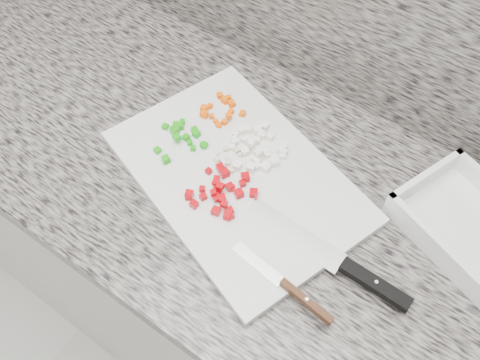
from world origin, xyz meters
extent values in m
cube|color=white|center=(0.00, 1.44, 0.43)|extent=(3.92, 0.62, 0.86)
cube|color=slate|center=(0.00, 1.44, 0.88)|extent=(3.96, 0.64, 0.04)
cube|color=silver|center=(-0.01, 1.43, 0.91)|extent=(0.56, 0.46, 0.02)
cube|color=#F65B05|center=(-0.11, 1.55, 0.92)|extent=(0.01, 0.01, 0.01)
cube|color=#F65B05|center=(-0.15, 1.51, 0.92)|extent=(0.02, 0.02, 0.01)
cube|color=#F65B05|center=(-0.12, 1.51, 0.92)|extent=(0.01, 0.01, 0.01)
cube|color=#F65B05|center=(-0.11, 1.50, 0.92)|extent=(0.01, 0.01, 0.01)
cube|color=#F65B05|center=(-0.08, 1.56, 0.92)|extent=(0.01, 0.01, 0.01)
cube|color=#F65B05|center=(-0.12, 1.57, 0.92)|extent=(0.02, 0.02, 0.01)
cube|color=#F65B05|center=(-0.14, 1.51, 0.92)|extent=(0.01, 0.01, 0.01)
cube|color=#F65B05|center=(-0.11, 1.50, 0.92)|extent=(0.01, 0.01, 0.01)
cube|color=#F65B05|center=(-0.13, 1.58, 0.92)|extent=(0.01, 0.01, 0.01)
cube|color=#F65B05|center=(-0.16, 1.52, 0.92)|extent=(0.01, 0.01, 0.01)
cube|color=#F65B05|center=(-0.13, 1.51, 0.92)|extent=(0.01, 0.01, 0.01)
cube|color=#F65B05|center=(-0.13, 1.56, 0.92)|extent=(0.01, 0.01, 0.01)
cube|color=#F65B05|center=(-0.10, 1.53, 0.93)|extent=(0.02, 0.02, 0.01)
cube|color=#F65B05|center=(-0.15, 1.51, 0.92)|extent=(0.01, 0.01, 0.01)
cube|color=#F65B05|center=(-0.15, 1.53, 0.92)|extent=(0.01, 0.01, 0.01)
cube|color=#F65B05|center=(-0.10, 1.52, 0.92)|extent=(0.01, 0.01, 0.01)
cube|color=#F65B05|center=(-0.14, 1.57, 0.92)|extent=(0.01, 0.01, 0.01)
cube|color=#F65B05|center=(-0.12, 1.56, 0.92)|extent=(0.01, 0.01, 0.01)
cube|color=#F65B05|center=(-0.15, 1.53, 0.92)|extent=(0.01, 0.01, 0.01)
cube|color=#F65B05|center=(-0.15, 1.57, 0.92)|extent=(0.02, 0.02, 0.01)
cube|color=white|center=(-0.06, 1.50, 0.92)|extent=(0.01, 0.01, 0.01)
cube|color=white|center=(0.00, 1.48, 0.92)|extent=(0.01, 0.01, 0.01)
cube|color=white|center=(-0.02, 1.44, 0.92)|extent=(0.02, 0.02, 0.01)
cube|color=white|center=(0.02, 1.46, 0.92)|extent=(0.02, 0.02, 0.01)
cube|color=white|center=(0.01, 1.45, 0.92)|extent=(0.02, 0.02, 0.01)
cube|color=white|center=(0.01, 1.50, 0.92)|extent=(0.01, 0.01, 0.01)
cube|color=white|center=(-0.03, 1.55, 0.92)|extent=(0.02, 0.02, 0.01)
cube|color=white|center=(-0.06, 1.49, 0.92)|extent=(0.02, 0.02, 0.01)
cube|color=white|center=(0.00, 1.48, 0.93)|extent=(0.02, 0.02, 0.01)
cube|color=white|center=(-0.04, 1.50, 0.92)|extent=(0.01, 0.01, 0.01)
cube|color=white|center=(-0.02, 1.50, 0.93)|extent=(0.02, 0.02, 0.01)
cube|color=white|center=(-0.03, 1.54, 0.92)|extent=(0.02, 0.02, 0.01)
cube|color=white|center=(-0.05, 1.47, 0.92)|extent=(0.01, 0.01, 0.01)
cube|color=white|center=(0.00, 1.54, 0.92)|extent=(0.01, 0.01, 0.01)
cube|color=white|center=(0.03, 1.53, 0.92)|extent=(0.02, 0.02, 0.01)
cube|color=white|center=(0.01, 1.47, 0.92)|extent=(0.01, 0.01, 0.01)
cube|color=white|center=(0.04, 1.52, 0.92)|extent=(0.01, 0.01, 0.01)
cube|color=white|center=(-0.02, 1.53, 0.92)|extent=(0.02, 0.02, 0.01)
cube|color=white|center=(0.01, 1.50, 0.92)|extent=(0.01, 0.01, 0.01)
cube|color=white|center=(0.03, 1.52, 0.92)|extent=(0.02, 0.02, 0.01)
cube|color=white|center=(0.04, 1.49, 0.92)|extent=(0.02, 0.02, 0.01)
cube|color=white|center=(0.04, 1.51, 0.92)|extent=(0.01, 0.01, 0.01)
cube|color=white|center=(-0.02, 1.48, 0.92)|extent=(0.02, 0.02, 0.01)
cube|color=white|center=(-0.06, 1.52, 0.92)|extent=(0.01, 0.01, 0.01)
cube|color=white|center=(0.03, 1.47, 0.92)|extent=(0.02, 0.02, 0.01)
cube|color=white|center=(-0.02, 1.52, 0.92)|extent=(0.02, 0.02, 0.01)
cube|color=white|center=(-0.05, 1.53, 0.92)|extent=(0.02, 0.02, 0.01)
cube|color=white|center=(-0.05, 1.49, 0.92)|extent=(0.02, 0.02, 0.01)
cube|color=#1B9C0E|center=(-0.13, 1.43, 0.92)|extent=(0.01, 0.01, 0.01)
cube|color=#1B9C0E|center=(-0.17, 1.44, 0.92)|extent=(0.02, 0.02, 0.01)
cube|color=#1B9C0E|center=(-0.10, 1.45, 0.92)|extent=(0.01, 0.01, 0.01)
cube|color=#1B9C0E|center=(-0.19, 1.44, 0.92)|extent=(0.01, 0.01, 0.01)
cube|color=#1B9C0E|center=(-0.11, 1.43, 0.92)|extent=(0.01, 0.01, 0.01)
cube|color=#1B9C0E|center=(-0.10, 1.44, 0.92)|extent=(0.02, 0.02, 0.01)
cube|color=#1B9C0E|center=(-0.13, 1.46, 0.92)|extent=(0.01, 0.01, 0.01)
cube|color=#1B9C0E|center=(-0.17, 1.44, 0.92)|extent=(0.02, 0.02, 0.01)
cube|color=#1B9C0E|center=(-0.15, 1.42, 0.93)|extent=(0.02, 0.02, 0.01)
cube|color=#1B9C0E|center=(-0.14, 1.44, 0.92)|extent=(0.01, 0.01, 0.01)
cube|color=#1B9C0E|center=(-0.14, 1.37, 0.92)|extent=(0.02, 0.02, 0.01)
cube|color=#1B9C0E|center=(-0.17, 1.46, 0.92)|extent=(0.02, 0.02, 0.01)
cube|color=#1B9C0E|center=(-0.16, 1.38, 0.92)|extent=(0.01, 0.01, 0.01)
cube|color=#1B9C0E|center=(-0.18, 1.45, 0.92)|extent=(0.02, 0.02, 0.01)
cube|color=#1B9C0E|center=(-0.17, 1.47, 0.92)|extent=(0.01, 0.01, 0.01)
cube|color=#1B9C0E|center=(-0.14, 1.46, 0.92)|extent=(0.02, 0.02, 0.01)
cube|color=#B00209|center=(-0.01, 1.38, 0.93)|extent=(0.02, 0.02, 0.01)
cube|color=#B00209|center=(-0.02, 1.38, 0.93)|extent=(0.01, 0.01, 0.01)
cube|color=#B00209|center=(-0.01, 1.38, 0.92)|extent=(0.02, 0.02, 0.01)
cube|color=#B00209|center=(-0.03, 1.35, 0.92)|extent=(0.02, 0.02, 0.01)
cube|color=#B00209|center=(0.02, 1.35, 0.93)|extent=(0.01, 0.01, 0.01)
cube|color=#B00209|center=(0.02, 1.42, 0.92)|extent=(0.02, 0.02, 0.01)
cube|color=#B00209|center=(-0.03, 1.33, 0.92)|extent=(0.01, 0.01, 0.01)
cube|color=#B00209|center=(0.02, 1.39, 0.92)|extent=(0.02, 0.02, 0.01)
cube|color=#B00209|center=(0.04, 1.35, 0.92)|extent=(0.01, 0.01, 0.01)
cube|color=#B00209|center=(0.00, 1.36, 0.92)|extent=(0.02, 0.02, 0.01)
cube|color=#B00209|center=(0.04, 1.41, 0.92)|extent=(0.02, 0.02, 0.01)
cube|color=#B00209|center=(0.00, 1.37, 0.92)|extent=(0.02, 0.02, 0.01)
cube|color=#B00209|center=(-0.03, 1.40, 0.92)|extent=(0.02, 0.02, 0.01)
cube|color=#B00209|center=(0.01, 1.34, 0.92)|extent=(0.02, 0.02, 0.01)
cube|color=#B00209|center=(-0.04, 1.36, 0.92)|extent=(0.01, 0.01, 0.01)
cube|color=#B00209|center=(0.01, 1.40, 0.92)|extent=(0.01, 0.01, 0.01)
cube|color=#B00209|center=(-0.01, 1.36, 0.93)|extent=(0.01, 0.01, 0.01)
cube|color=#B00209|center=(0.03, 1.35, 0.92)|extent=(0.02, 0.02, 0.01)
cube|color=#B00209|center=(-0.05, 1.34, 0.92)|extent=(0.02, 0.02, 0.01)
cube|color=#B00209|center=(-0.02, 1.41, 0.92)|extent=(0.02, 0.02, 0.01)
cube|color=#B00209|center=(0.03, 1.34, 0.92)|extent=(0.02, 0.02, 0.01)
cube|color=#B00209|center=(-0.05, 1.40, 0.92)|extent=(0.01, 0.01, 0.01)
cube|color=#B00209|center=(0.01, 1.36, 0.93)|extent=(0.01, 0.01, 0.01)
cube|color=#B00209|center=(0.04, 1.34, 0.92)|extent=(0.02, 0.02, 0.01)
cube|color=#B00209|center=(-0.05, 1.34, 0.92)|extent=(0.02, 0.02, 0.01)
cube|color=#B00209|center=(-0.03, 1.35, 0.92)|extent=(0.01, 0.01, 0.01)
cube|color=#B00209|center=(-0.04, 1.42, 0.92)|extent=(0.01, 0.01, 0.01)
cube|color=#B00209|center=(0.01, 1.43, 0.92)|extent=(0.02, 0.02, 0.01)
cube|color=#B00209|center=(0.00, 1.39, 0.92)|extent=(0.02, 0.02, 0.01)
cube|color=#B00209|center=(-0.04, 1.42, 0.92)|extent=(0.02, 0.02, 0.01)
cube|color=beige|center=(-0.04, 1.47, 0.92)|extent=(0.01, 0.01, 0.01)
cube|color=beige|center=(-0.06, 1.43, 0.92)|extent=(0.01, 0.01, 0.01)
cube|color=beige|center=(-0.03, 1.47, 0.92)|extent=(0.01, 0.01, 0.00)
cube|color=beige|center=(-0.04, 1.42, 0.92)|extent=(0.01, 0.01, 0.01)
cube|color=beige|center=(-0.05, 1.42, 0.92)|extent=(0.01, 0.01, 0.01)
cube|color=beige|center=(-0.03, 1.44, 0.92)|extent=(0.01, 0.01, 0.01)
cube|color=beige|center=(-0.02, 1.43, 0.92)|extent=(0.01, 0.01, 0.01)
cube|color=beige|center=(-0.02, 1.45, 0.92)|extent=(0.01, 0.01, 0.01)
cube|color=beige|center=(-0.04, 1.45, 0.92)|extent=(0.01, 0.01, 0.01)
cube|color=beige|center=(-0.06, 1.46, 0.92)|extent=(0.01, 0.01, 0.01)
cube|color=beige|center=(-0.06, 1.45, 0.92)|extent=(0.01, 0.01, 0.01)
cube|color=silver|center=(0.15, 1.38, 0.92)|extent=(0.20, 0.05, 0.00)
cube|color=black|center=(0.31, 1.38, 0.92)|extent=(0.13, 0.03, 0.02)
cylinder|color=silver|center=(0.31, 1.38, 0.93)|extent=(0.01, 0.01, 0.00)
cube|color=silver|center=(0.13, 1.30, 0.92)|extent=(0.11, 0.03, 0.00)
cube|color=#482512|center=(0.23, 1.29, 0.92)|extent=(0.10, 0.02, 0.02)
cylinder|color=silver|center=(0.23, 1.29, 0.93)|extent=(0.01, 0.01, 0.00)
cube|color=silver|center=(0.40, 1.57, 0.91)|extent=(0.30, 0.26, 0.01)
cube|color=silver|center=(0.37, 1.49, 0.93)|extent=(0.24, 0.10, 0.04)
cube|color=silver|center=(0.29, 1.61, 0.93)|extent=(0.07, 0.18, 0.04)
camera|label=1|loc=(0.33, 0.96, 1.75)|focal=40.00mm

